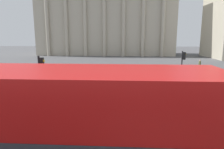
% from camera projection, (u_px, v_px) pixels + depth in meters
% --- Properties ---
extents(double_decker_bus, '(11.44, 2.67, 4.10)m').
position_uv_depth(double_decker_bus, '(20.00, 131.00, 5.75)').
color(double_decker_bus, black).
rests_on(double_decker_bus, ground_plane).
extents(plaza_building_left, '(36.54, 12.30, 21.44)m').
position_uv_depth(plaza_building_left, '(106.00, 15.00, 54.55)').
color(plaza_building_left, '#B2A893').
rests_on(plaza_building_left, ground_plane).
extents(traffic_light_near, '(0.42, 0.24, 3.86)m').
position_uv_depth(traffic_light_near, '(41.00, 78.00, 11.92)').
color(traffic_light_near, black).
rests_on(traffic_light_near, ground_plane).
extents(traffic_light_mid, '(0.42, 0.24, 3.64)m').
position_uv_depth(traffic_light_mid, '(183.00, 65.00, 18.67)').
color(traffic_light_mid, black).
rests_on(traffic_light_mid, ground_plane).
extents(pedestrian_black, '(0.32, 0.32, 1.71)m').
position_uv_depth(pedestrian_black, '(49.00, 77.00, 19.84)').
color(pedestrian_black, '#282B33').
rests_on(pedestrian_black, ground_plane).
extents(pedestrian_white, '(0.32, 0.32, 1.76)m').
position_uv_depth(pedestrian_white, '(50.00, 99.00, 12.87)').
color(pedestrian_white, '#282B33').
rests_on(pedestrian_white, ground_plane).
extents(pedestrian_yellow, '(0.32, 0.32, 1.75)m').
position_uv_depth(pedestrian_yellow, '(100.00, 71.00, 23.47)').
color(pedestrian_yellow, '#282B33').
rests_on(pedestrian_yellow, ground_plane).
extents(pedestrian_olive, '(0.32, 0.32, 1.63)m').
position_uv_depth(pedestrian_olive, '(200.00, 65.00, 29.07)').
color(pedestrian_olive, '#282B33').
rests_on(pedestrian_olive, ground_plane).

